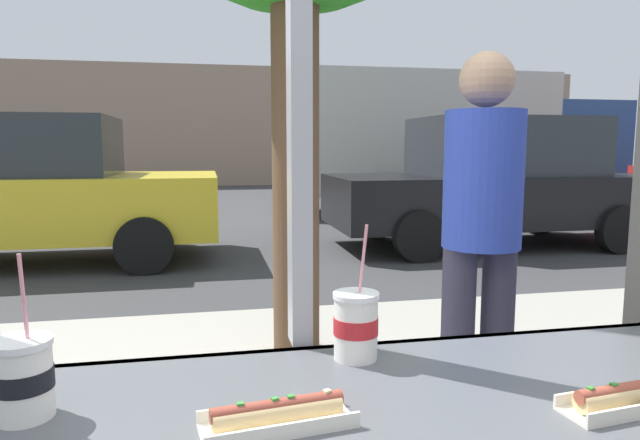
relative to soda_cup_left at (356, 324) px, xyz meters
name	(u,v)px	position (x,y,z in m)	size (l,w,h in m)	color
ground_plane	(221,233)	(-0.10, 8.06, -1.01)	(60.00, 60.00, 0.00)	#38383A
sidewalk_strip	(254,399)	(-0.10, 1.66, -0.93)	(16.00, 2.80, 0.15)	#9E998E
building_facade_far	(211,126)	(-0.10, 19.78, 1.10)	(28.00, 1.20, 4.22)	gray
soda_cup_left	(356,324)	(0.00, 0.00, 0.00)	(0.11, 0.11, 0.31)	silver
soda_cup_right	(23,377)	(-0.65, -0.16, 0.00)	(0.11, 0.11, 0.30)	white
hotdog_tray_near	(278,414)	(-0.21, -0.28, -0.06)	(0.28, 0.13, 0.05)	silver
hotdog_tray_far	(631,396)	(0.43, -0.34, -0.06)	(0.28, 0.12, 0.05)	beige
parked_car_yellow	(31,190)	(-2.39, 6.10, -0.12)	(4.27, 2.02, 1.76)	gold
parked_car_black	(494,182)	(3.66, 6.10, -0.11)	(4.51, 1.98, 1.80)	black
box_truck	(448,138)	(4.75, 10.17, 0.57)	(7.14, 2.44, 2.87)	beige
pedestrian	(481,225)	(0.78, 0.93, 0.08)	(0.32, 0.32, 1.63)	#3A374D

